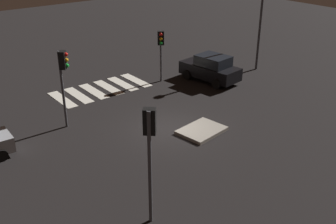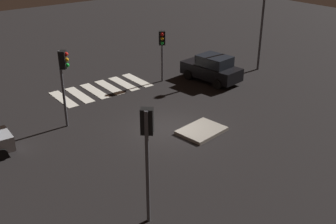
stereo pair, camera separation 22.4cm
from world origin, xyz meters
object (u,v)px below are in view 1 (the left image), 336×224
Objects in this scene: car_black at (211,68)px; traffic_light_north at (150,138)px; traffic_light_east at (63,71)px; traffic_light_south at (161,44)px; traffic_island at (202,130)px.

traffic_light_north is (12.27, 9.62, 2.56)m from car_black.
traffic_light_north is (1.00, 9.18, 0.20)m from traffic_light_east.
car_black is at bearing 89.25° from traffic_light_south.
traffic_island is 0.58× the size of traffic_light_north.
traffic_island is 8.58m from traffic_light_south.
traffic_light_north is at bearing -4.43° from traffic_light_south.
traffic_light_east is at bearing 84.61° from car_black.
traffic_island is 8.12m from car_black.
traffic_light_east is at bearing -39.11° from traffic_light_south.
traffic_island is 8.07m from traffic_light_east.
traffic_island is 0.58× the size of car_black.
traffic_island is 0.72× the size of traffic_light_south.
traffic_island is at bearing 125.53° from car_black.
traffic_island is 8.31m from traffic_light_north.
traffic_light_south reaches higher than traffic_island.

